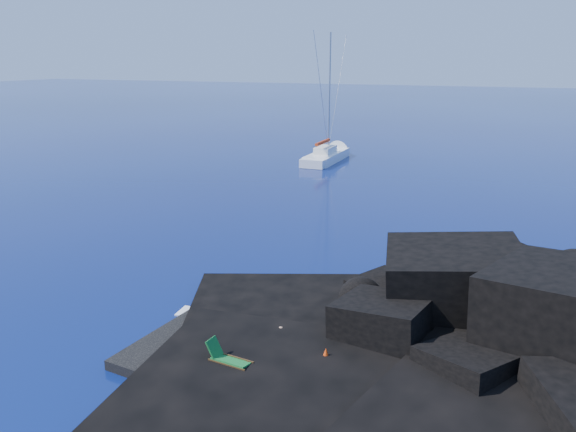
# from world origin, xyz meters

# --- Properties ---
(ground) EXTENTS (400.00, 400.00, 0.00)m
(ground) POSITION_xyz_m (0.00, 0.00, 0.00)
(ground) COLOR #040D3F
(ground) RESTS_ON ground
(headland) EXTENTS (24.00, 24.00, 3.60)m
(headland) POSITION_xyz_m (13.00, 3.00, 0.00)
(headland) COLOR black
(headland) RESTS_ON ground
(beach) EXTENTS (9.08, 6.86, 0.70)m
(beach) POSITION_xyz_m (4.50, 0.50, 0.00)
(beach) COLOR black
(beach) RESTS_ON ground
(surf_foam) EXTENTS (10.00, 8.00, 0.06)m
(surf_foam) POSITION_xyz_m (5.00, 5.00, 0.00)
(surf_foam) COLOR white
(surf_foam) RESTS_ON ground
(sailboat) EXTENTS (2.50, 11.75, 12.31)m
(sailboat) POSITION_xyz_m (-5.87, 37.50, 0.00)
(sailboat) COLOR white
(sailboat) RESTS_ON ground
(deck_chair) EXTENTS (1.47, 0.76, 0.97)m
(deck_chair) POSITION_xyz_m (4.04, -0.90, 0.84)
(deck_chair) COLOR #176A2A
(deck_chair) RESTS_ON beach
(towel) EXTENTS (2.14, 1.03, 0.06)m
(towel) POSITION_xyz_m (4.10, 1.83, 0.38)
(towel) COLOR white
(towel) RESTS_ON beach
(sunbather) EXTENTS (1.91, 0.49, 0.25)m
(sunbather) POSITION_xyz_m (4.10, 1.83, 0.53)
(sunbather) COLOR tan
(sunbather) RESTS_ON towel
(marker_cone) EXTENTS (0.39, 0.39, 0.53)m
(marker_cone) POSITION_xyz_m (6.68, 0.63, 0.61)
(marker_cone) COLOR #FC440D
(marker_cone) RESTS_ON beach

